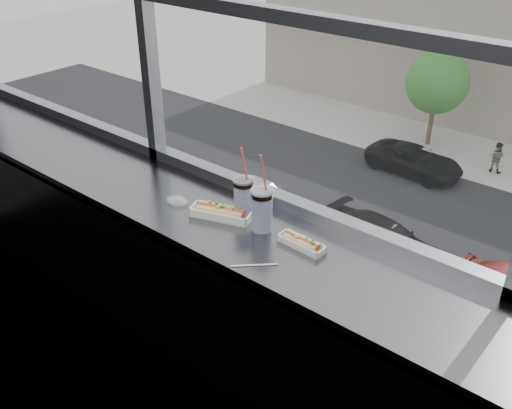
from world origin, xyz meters
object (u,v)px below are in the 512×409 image
Objects in this scene: soda_cup_right at (262,208)px; tree_left at (437,83)px; soda_cup_left at (244,195)px; loose_straw at (254,265)px; car_far_a at (415,156)px; hotdog_tray_left at (221,212)px; hotdog_tray_right at (302,242)px; car_near_b at (385,236)px; car_near_a at (261,190)px; wrapper at (177,200)px; pedestrian_a at (497,154)px.

soda_cup_right is 0.07× the size of tree_left.
soda_cup_right reaches higher than soda_cup_left.
loose_straw is 0.04× the size of car_far_a.
hotdog_tray_left is 1.55× the size of loose_straw.
tree_left is (-10.25, 28.19, -8.50)m from soda_cup_left.
soda_cup_right reaches higher than hotdog_tray_right.
hotdog_tray_left is at bearing -156.03° from car_far_a.
hotdog_tray_right is 20.84m from car_near_b.
car_near_b is at bearing -91.19° from car_near_a.
wrapper is 31.15m from tree_left.
loose_straw is (0.37, -0.20, -0.03)m from hotdog_tray_left.
car_near_a is 12.61m from tree_left.
hotdog_tray_left is 0.26m from wrapper.
car_near_a is at bearing 128.82° from soda_cup_left.
car_far_a is (-9.38, 24.23, -11.22)m from soda_cup_right.
soda_cup_left is 23.60m from car_near_a.
tree_left is (2.77, 12.00, 2.70)m from car_near_a.
soda_cup_right is at bearing -142.13° from car_near_a.
hotdog_tray_right is at bearing -69.38° from tree_left.
hotdog_tray_right reaches higher than car_near_b.
soda_cup_right is 31.26m from tree_left.
car_near_b reaches higher than car_far_a.
hotdog_tray_right is at bearing -155.10° from car_far_a.
car_far_a is 8.85m from car_near_a.
car_near_a is at bearing 127.90° from wrapper.
soda_cup_left is at bearing 31.60° from hotdog_tray_left.
car_near_b is (-7.03, 16.23, -11.02)m from hotdog_tray_right.
wrapper is (-0.26, -0.04, -0.02)m from hotdog_tray_left.
hotdog_tray_left is at bearing -151.36° from car_near_b.
wrapper is (-0.70, -0.08, -0.01)m from hotdog_tray_right.
car_far_a is (-9.60, 24.23, -11.13)m from hotdog_tray_right.
soda_cup_right is 0.31m from loose_straw.
loose_straw is at bearing -103.09° from hotdog_tray_right.
wrapper reaches higher than tree_left.
loose_straw is at bearing -47.44° from hotdog_tray_left.
car_near_b is at bearing 93.11° from hotdog_tray_left.
loose_straw is (-0.07, -0.24, -0.02)m from hotdog_tray_right.
car_near_b reaches higher than car_near_a.
loose_straw reaches higher than pedestrian_a.
soda_cup_right is at bearing -155.55° from car_far_a.
hotdog_tray_left is at bearing -129.46° from soda_cup_left.
wrapper is 0.02× the size of tree_left.
wrapper reaches higher than car_near_b.
hotdog_tray_left is at bearing -168.65° from soda_cup_right.
car_near_b is 1.12× the size of car_far_a.
soda_cup_left is 29.84m from pedestrian_a.
soda_cup_left is 0.43m from loose_straw.
wrapper is (-0.47, -0.08, -0.10)m from soda_cup_right.
pedestrian_a is at bearing 3.11° from car_near_b.
soda_cup_right is (0.21, 0.04, 0.08)m from hotdog_tray_left.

